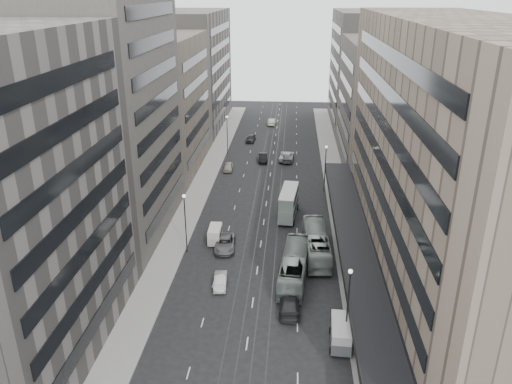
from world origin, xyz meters
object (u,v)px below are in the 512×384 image
(vw_microbus, at_px, (341,333))
(sedan_1, at_px, (220,281))
(bus_far, at_px, (316,243))
(panel_van, at_px, (215,234))
(double_decker, at_px, (289,203))
(bus_near, at_px, (294,266))
(sedan_2, at_px, (225,244))

(vw_microbus, height_order, sedan_1, vw_microbus)
(bus_far, distance_m, panel_van, 14.03)
(double_decker, bearing_deg, bus_near, -81.32)
(panel_van, relative_size, sedan_1, 0.91)
(bus_far, height_order, panel_van, bus_far)
(bus_far, bearing_deg, vw_microbus, 92.95)
(bus_near, height_order, panel_van, bus_near)
(vw_microbus, bearing_deg, panel_van, 130.59)
(panel_van, xyz_separation_m, sedan_2, (1.60, -1.74, -0.48))
(bus_near, distance_m, vw_microbus, 12.75)
(double_decker, xyz_separation_m, sedan_2, (-8.39, -10.91, -1.59))
(double_decker, height_order, sedan_2, double_decker)
(sedan_1, bearing_deg, panel_van, 96.71)
(bus_far, relative_size, double_decker, 1.48)
(panel_van, bearing_deg, bus_far, -11.17)
(double_decker, xyz_separation_m, vw_microbus, (5.55, -29.53, -1.01))
(sedan_1, bearing_deg, double_decker, 63.95)
(sedan_1, xyz_separation_m, sedan_2, (-0.66, 9.16, 0.13))
(bus_far, relative_size, panel_van, 3.31)
(double_decker, distance_m, vw_microbus, 30.06)
(vw_microbus, height_order, panel_van, vw_microbus)
(bus_far, distance_m, vw_microbus, 17.96)
(sedan_2, bearing_deg, bus_far, -7.34)
(bus_near, xyz_separation_m, double_decker, (-0.93, 17.65, 0.68))
(bus_near, bearing_deg, vw_microbus, 116.33)
(bus_near, xyz_separation_m, sedan_1, (-8.65, -2.42, -1.04))
(vw_microbus, height_order, sedan_2, vw_microbus)
(bus_far, relative_size, sedan_1, 3.00)
(vw_microbus, bearing_deg, sedan_1, 147.77)
(double_decker, relative_size, panel_van, 2.23)
(bus_far, height_order, double_decker, double_decker)
(bus_near, height_order, bus_far, bus_near)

